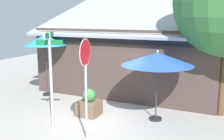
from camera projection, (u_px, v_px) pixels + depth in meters
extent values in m
cube|color=#ADA8A0|center=(101.00, 122.00, 9.63)|extent=(28.00, 28.00, 0.10)
cube|color=#473833|center=(136.00, 58.00, 13.82)|extent=(8.27, 5.23, 3.08)
cube|color=#B7BABF|center=(136.00, 15.00, 13.27)|extent=(8.77, 5.69, 1.92)
cube|color=black|center=(115.00, 38.00, 11.22)|extent=(7.67, 0.16, 0.44)
cylinder|color=#A8AAB2|center=(51.00, 82.00, 8.55)|extent=(0.09, 0.09, 3.16)
cube|color=#116B38|center=(49.00, 35.00, 8.26)|extent=(0.33, 0.80, 0.16)
cube|color=#116B38|center=(49.00, 42.00, 8.30)|extent=(0.80, 0.33, 0.16)
cube|color=white|center=(44.00, 36.00, 7.82)|extent=(0.05, 0.07, 0.16)
cylinder|color=#A8AAB2|center=(86.00, 103.00, 7.96)|extent=(0.07, 0.07, 2.28)
cylinder|color=white|center=(85.00, 52.00, 7.67)|extent=(0.12, 0.79, 0.79)
cylinder|color=red|center=(85.00, 52.00, 7.67)|extent=(0.13, 0.74, 0.74)
cylinder|color=black|center=(48.00, 94.00, 12.76)|extent=(0.44, 0.44, 0.08)
cylinder|color=#333335|center=(47.00, 70.00, 12.54)|extent=(0.05, 0.05, 2.39)
cone|color=#2D99BC|center=(45.00, 40.00, 12.27)|extent=(1.93, 1.93, 0.48)
sphere|color=silver|center=(45.00, 34.00, 12.22)|extent=(0.08, 0.08, 0.08)
cylinder|color=black|center=(155.00, 119.00, 9.70)|extent=(0.44, 0.44, 0.08)
cylinder|color=#333335|center=(156.00, 92.00, 9.51)|extent=(0.05, 0.05, 2.03)
cone|color=#2D56B7|center=(157.00, 59.00, 9.28)|extent=(2.48, 2.48, 0.44)
sphere|color=silver|center=(158.00, 51.00, 9.23)|extent=(0.08, 0.08, 0.08)
cylinder|color=brown|center=(223.00, 80.00, 9.94)|extent=(0.29, 0.29, 2.66)
cube|color=brown|center=(89.00, 108.00, 10.10)|extent=(0.76, 0.76, 0.55)
sphere|color=#387538|center=(89.00, 95.00, 10.01)|extent=(0.49, 0.49, 0.49)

